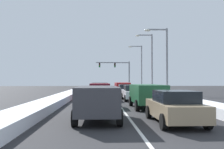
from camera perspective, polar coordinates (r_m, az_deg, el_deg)
name	(u,v)px	position (r m, az deg, el deg)	size (l,w,h in m)	color
ground_plane	(115,100)	(25.40, 0.74, -5.82)	(131.16, 131.16, 0.00)	#28282B
lane_stripe_between_right_lane_and_center_lane	(113,97)	(30.42, 0.18, -5.07)	(0.14, 55.49, 0.01)	silver
snow_bank_right_shoulder	(156,94)	(31.12, 10.01, -4.46)	(1.66, 55.49, 0.56)	white
snow_bank_left_shoulder	(69,95)	(30.61, -9.81, -4.53)	(1.79, 55.49, 0.55)	white
sedan_tan_right_lane_nearest	(174,107)	(11.93, 14.02, -7.13)	(2.00, 4.50, 1.51)	#937F60
suv_green_right_lane_second	(147,94)	(18.00, 8.00, -4.39)	(2.16, 4.90, 1.67)	#1E5633
sedan_white_right_lane_third	(133,93)	(24.67, 4.80, -4.17)	(2.00, 4.50, 1.51)	silver
sedan_silver_right_lane_fourth	(126,91)	(30.12, 3.21, -3.66)	(2.00, 4.50, 1.51)	#B7BABF
suv_red_right_lane_fifth	(122,87)	(36.13, 2.34, -2.88)	(2.16, 4.90, 1.67)	maroon
suv_charcoal_center_lane_nearest	(98,100)	(12.46, -3.28, -5.76)	(2.16, 4.90, 1.67)	#38383D
sedan_navy_center_lane_second	(101,96)	(18.94, -2.61, -5.02)	(2.00, 4.50, 1.51)	navy
suv_maroon_center_lane_third	(100,90)	(26.13, -2.78, -3.46)	(2.16, 4.90, 1.67)	maroon
suv_black_center_lane_fourth	(100,88)	(32.93, -2.79, -3.03)	(2.16, 4.90, 1.67)	black
sedan_gray_center_lane_fifth	(100,88)	(39.79, -2.71, -3.10)	(2.00, 4.50, 1.51)	slate
traffic_light_gantry	(119,69)	(55.74, 1.55, 1.23)	(7.54, 0.47, 6.20)	slate
street_lamp_right_near	(164,56)	(28.82, 11.67, 4.14)	(2.66, 0.36, 7.85)	gray
street_lamp_right_mid	(150,58)	(38.78, 8.60, 3.66)	(2.66, 0.36, 9.07)	gray
street_lamp_right_far	(140,64)	(48.68, 6.35, 2.42)	(2.66, 0.36, 8.72)	gray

